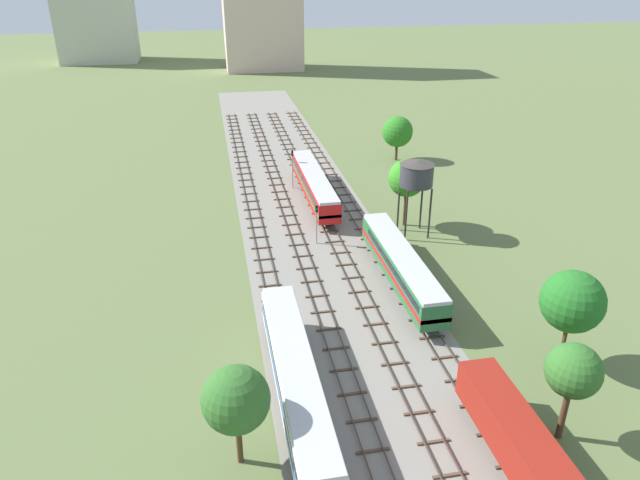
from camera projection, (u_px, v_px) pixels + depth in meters
name	position (u px, v px, depth m)	size (l,w,h in m)	color
ground_plane	(312.00, 232.00, 72.91)	(480.00, 480.00, 0.00)	#5B6B3D
ballast_bed	(312.00, 232.00, 72.91)	(17.34, 176.00, 0.01)	gray
track_far_left	(258.00, 232.00, 72.60)	(2.40, 126.00, 0.29)	#47382D
track_left	(293.00, 229.00, 73.36)	(2.40, 126.00, 0.29)	#47382D
track_centre_left	(327.00, 226.00, 74.12)	(2.40, 126.00, 0.29)	#47382D
track_centre	(361.00, 223.00, 74.88)	(2.40, 126.00, 0.29)	#47382D
freight_boxcar_centre_nearest	(520.00, 443.00, 37.76)	(2.87, 14.00, 3.60)	maroon
passenger_coach_far_left_near	(296.00, 377.00, 43.43)	(2.96, 22.00, 3.80)	white
diesel_railcar_centre_mid	(401.00, 264.00, 59.56)	(2.96, 20.50, 3.80)	#286638
passenger_coach_centre_left_midfar	(314.00, 183.00, 81.19)	(2.96, 22.00, 3.80)	red
water_tower	(417.00, 174.00, 68.93)	(4.18, 4.18, 9.58)	#2D2826
signal_post_nearest	(292.00, 164.00, 85.30)	(0.28, 0.47, 5.95)	gray
signal_post_near	(317.00, 219.00, 68.47)	(0.28, 0.47, 5.08)	gray
lineside_tree_0	(573.00, 371.00, 39.01)	(3.83, 3.83, 7.80)	#4C331E
lineside_tree_1	(397.00, 132.00, 97.02)	(5.14, 5.14, 7.50)	#4C331E
lineside_tree_2	(407.00, 178.00, 72.04)	(4.70, 4.70, 8.71)	#4C331E
lineside_tree_3	(573.00, 302.00, 46.42)	(5.12, 5.12, 8.70)	#4C331E
lineside_tree_4	(236.00, 400.00, 37.20)	(4.52, 4.52, 7.63)	#4C331E
skyline_tower_0	(94.00, 9.00, 188.96)	(24.10, 16.95, 33.26)	#B2B7A6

